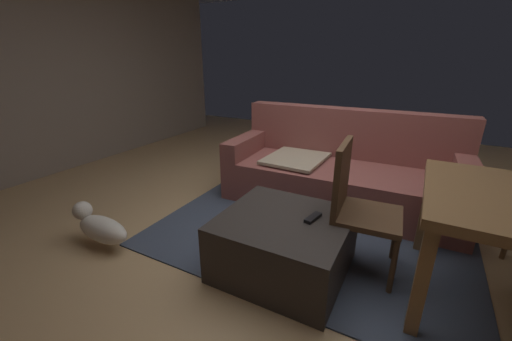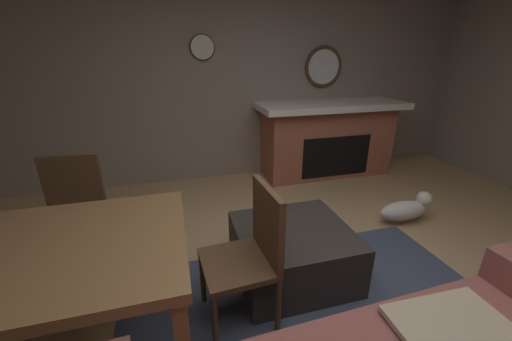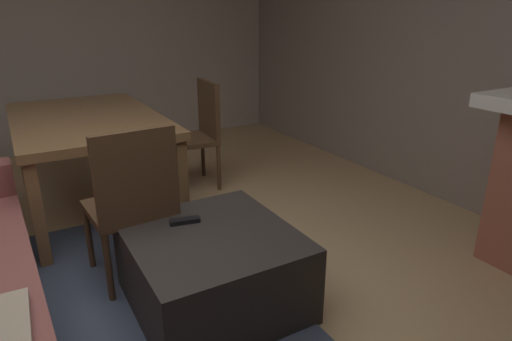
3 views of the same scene
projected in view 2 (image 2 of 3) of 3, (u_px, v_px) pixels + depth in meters
The scene contains 12 objects.
floor at pixel (329, 332), 1.93m from camera, with size 8.33×8.33×0.00m, color tan.
wall_back_fireplace_side at pixel (234, 84), 4.06m from camera, with size 7.34×0.12×2.57m, color gray.
area_rug at pixel (329, 340), 1.87m from camera, with size 2.60×2.00×0.01m, color #3D475B.
fireplace at pixel (327, 139), 4.31m from camera, with size 2.05×0.76×1.05m.
round_wall_mirror at pixel (324, 67), 4.22m from camera, with size 0.56×0.05×0.56m.
ottoman_coffee_table at pixel (293, 252), 2.36m from camera, with size 0.86×0.81×0.42m, color #2D2826.
tv_remote at pixel (275, 237), 2.17m from camera, with size 0.05×0.16×0.02m, color black.
dining_table at pixel (16, 265), 1.53m from camera, with size 1.70×1.03×0.74m.
dining_chair_south at pixel (73, 208), 2.39m from camera, with size 0.47×0.47×0.93m.
dining_chair_west at pixel (251, 248), 1.89m from camera, with size 0.47×0.47×0.93m.
small_dog at pixel (406, 209), 3.11m from camera, with size 0.57×0.21×0.29m.
wall_clock at pixel (202, 47), 3.71m from camera, with size 0.31×0.03×0.31m.
Camera 2 is at (0.84, 1.24, 1.67)m, focal length 21.08 mm.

